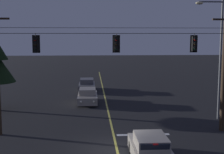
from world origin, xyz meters
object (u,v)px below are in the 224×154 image
Objects in this scene: car_waiting_near_lane at (150,149)px; traffic_light_leftmost at (36,44)px; traffic_light_left_inner at (116,44)px; traffic_light_centre at (195,44)px; street_lamp_corner at (217,50)px; car_oncoming_lead at (88,96)px; car_oncoming_trailing at (87,85)px.

traffic_light_leftmost is at bearing 141.59° from car_waiting_near_lane.
traffic_light_leftmost is 5.05m from traffic_light_left_inner.
traffic_light_centre is 8.12m from car_waiting_near_lane.
traffic_light_centre is (10.10, 0.00, 0.00)m from traffic_light_leftmost.
car_waiting_near_lane is 11.32m from street_lamp_corner.
street_lamp_corner is (9.74, -6.52, 4.63)m from car_oncoming_lead.
car_waiting_near_lane is 21.84m from car_oncoming_trailing.
street_lamp_corner is (12.82, 3.01, -0.52)m from traffic_light_leftmost.
car_oncoming_trailing is at bearing 113.49° from traffic_light_centre.
street_lamp_corner reaches higher than car_waiting_near_lane.
car_oncoming_lead is at bearing -88.73° from car_oncoming_trailing.
traffic_light_left_inner is 8.34m from street_lamp_corner.
traffic_light_leftmost reaches higher than car_oncoming_trailing.
traffic_light_leftmost is 1.00× the size of traffic_light_centre.
traffic_light_left_inner is 1.00× the size of traffic_light_centre.
traffic_light_centre is 0.28× the size of car_oncoming_lead.
car_waiting_near_lane is (-3.74, -5.05, -5.15)m from traffic_light_centre.
car_waiting_near_lane is 0.98× the size of car_oncoming_trailing.
traffic_light_leftmost is 0.28× the size of car_oncoming_trailing.
car_waiting_near_lane and car_oncoming_lead have the same top height.
car_oncoming_trailing is (-7.18, 16.52, -5.15)m from traffic_light_centre.
traffic_light_left_inner reaches higher than car_oncoming_trailing.
car_oncoming_trailing is at bearing 126.23° from street_lamp_corner.
car_waiting_near_lane is 14.95m from car_oncoming_lead.
street_lamp_corner is (2.72, 3.01, -0.52)m from traffic_light_centre.
car_waiting_near_lane is at bearing -38.41° from traffic_light_leftmost.
traffic_light_centre is at bearing -66.51° from car_oncoming_trailing.
traffic_light_leftmost is 9.62m from car_waiting_near_lane.
car_waiting_near_lane is at bearing -75.44° from traffic_light_left_inner.
car_oncoming_lead is at bearing 72.11° from traffic_light_leftmost.
car_oncoming_lead is (3.08, 9.53, -5.15)m from traffic_light_leftmost.
traffic_light_leftmost is at bearing -107.89° from car_oncoming_lead.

